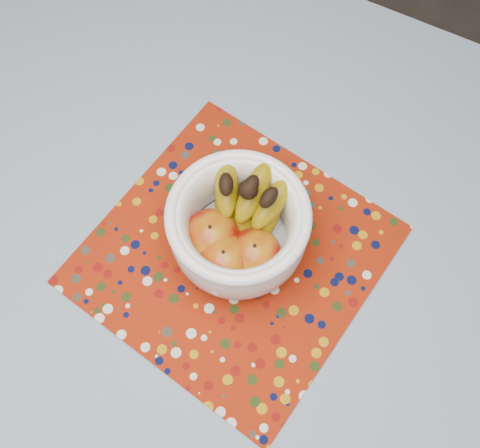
# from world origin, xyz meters

# --- Properties ---
(table) EXTENTS (1.20, 1.20, 0.75)m
(table) POSITION_xyz_m (0.00, 0.00, 0.67)
(table) COLOR brown
(table) RESTS_ON ground
(tablecloth) EXTENTS (1.32, 1.32, 0.01)m
(tablecloth) POSITION_xyz_m (0.00, 0.00, 0.76)
(tablecloth) COLOR slate
(tablecloth) RESTS_ON table
(placemat) EXTENTS (0.45, 0.45, 0.00)m
(placemat) POSITION_xyz_m (0.02, 0.10, 0.76)
(placemat) COLOR maroon
(placemat) RESTS_ON tablecloth
(fruit_bowl) EXTENTS (0.20, 0.20, 0.15)m
(fruit_bowl) POSITION_xyz_m (0.02, 0.12, 0.83)
(fruit_bowl) COLOR white
(fruit_bowl) RESTS_ON placemat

